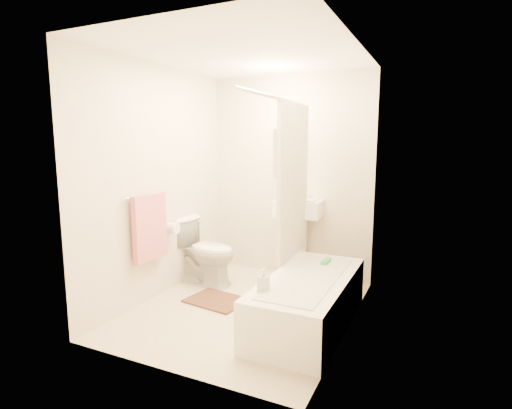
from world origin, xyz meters
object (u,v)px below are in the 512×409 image
at_px(toilet, 205,251).
at_px(soap_bottle, 263,280).
at_px(sink, 299,236).
at_px(bath_mat, 217,300).
at_px(bathtub, 309,301).

xyz_separation_m(toilet, soap_bottle, (1.18, -0.98, 0.15)).
relative_size(sink, soap_bottle, 5.63).
relative_size(bath_mat, soap_bottle, 3.17).
xyz_separation_m(bath_mat, soap_bottle, (0.78, -0.57, 0.52)).
relative_size(toilet, bathtub, 0.49).
bearing_deg(bathtub, toilet, 159.98).
distance_m(bathtub, soap_bottle, 0.61).
relative_size(sink, bathtub, 0.67).
xyz_separation_m(toilet, bath_mat, (0.40, -0.42, -0.37)).
distance_m(toilet, bathtub, 1.51).
distance_m(bathtub, bath_mat, 1.04).
bearing_deg(sink, bath_mat, -121.70).
bearing_deg(toilet, soap_bottle, -125.33).
distance_m(toilet, sink, 1.12).
xyz_separation_m(bathtub, soap_bottle, (-0.23, -0.47, 0.31)).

